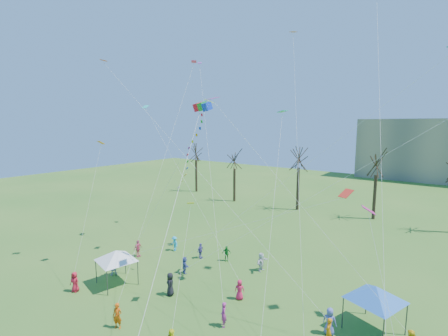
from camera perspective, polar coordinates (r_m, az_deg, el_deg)
The scene contains 6 objects.
bare_tree_row at distance 48.45m, azimuth 24.61°, elevation -0.36°, with size 70.38×8.67×10.72m.
big_box_kite at distance 27.49m, azimuth -5.80°, elevation 2.61°, with size 4.76×8.03×20.72m.
canopy_tent_white at distance 29.14m, azimuth -19.14°, elevation -14.88°, with size 3.94×3.94×3.03m.
canopy_tent_blue at distance 24.11m, azimuth 25.97°, elevation -19.90°, with size 4.03×4.03×3.21m.
festival_crowd at distance 25.05m, azimuth 0.03°, elevation -22.79°, with size 25.46×15.09×1.86m.
small_kites_aloft at distance 25.10m, azimuth 4.95°, elevation 9.58°, with size 30.47×16.98×31.41m.
Camera 1 is at (12.50, -10.32, 13.68)m, focal length 25.00 mm.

